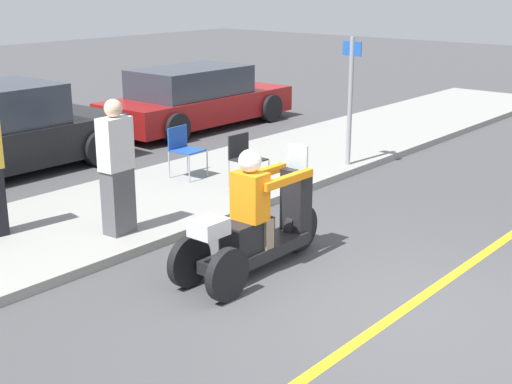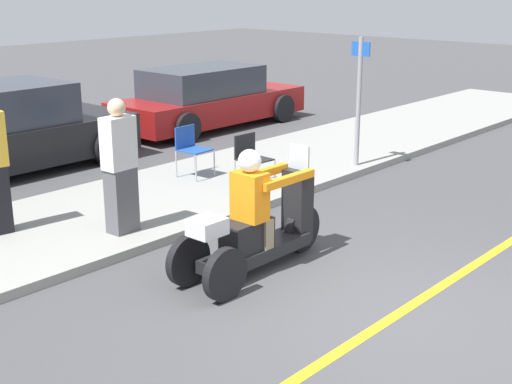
% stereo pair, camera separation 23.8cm
% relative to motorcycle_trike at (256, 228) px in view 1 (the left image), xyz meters
% --- Properties ---
extents(ground_plane, '(60.00, 60.00, 0.00)m').
position_rel_motorcycle_trike_xyz_m(ground_plane, '(0.12, -1.81, -0.53)').
color(ground_plane, '#424244').
extents(lane_stripe, '(24.00, 0.12, 0.01)m').
position_rel_motorcycle_trike_xyz_m(lane_stripe, '(0.00, -1.81, -0.53)').
color(lane_stripe, gold).
rests_on(lane_stripe, ground).
extents(sidewalk_strip, '(28.00, 2.80, 0.12)m').
position_rel_motorcycle_trike_xyz_m(sidewalk_strip, '(0.12, 2.79, -0.47)').
color(sidewalk_strip, gray).
rests_on(sidewalk_strip, ground).
extents(motorcycle_trike, '(2.23, 0.66, 1.46)m').
position_rel_motorcycle_trike_xyz_m(motorcycle_trike, '(0.00, 0.00, 0.00)').
color(motorcycle_trike, black).
rests_on(motorcycle_trike, ground).
extents(spectator_near_curb, '(0.43, 0.27, 1.73)m').
position_rel_motorcycle_trike_xyz_m(spectator_near_curb, '(-0.39, 1.95, 0.42)').
color(spectator_near_curb, '#515156').
rests_on(spectator_near_curb, sidewalk_strip).
extents(folding_chair_curbside, '(0.49, 0.49, 0.82)m').
position_rel_motorcycle_trike_xyz_m(folding_chair_curbside, '(2.05, 3.27, 0.09)').
color(folding_chair_curbside, '#A5A8AD').
rests_on(folding_chair_curbside, sidewalk_strip).
extents(folding_chair_set_back, '(0.48, 0.48, 0.82)m').
position_rel_motorcycle_trike_xyz_m(folding_chair_set_back, '(2.23, 2.12, 0.09)').
color(folding_chair_set_back, '#A5A8AD').
rests_on(folding_chair_set_back, sidewalk_strip).
extents(parked_car_lot_center, '(4.70, 1.93, 1.36)m').
position_rel_motorcycle_trike_xyz_m(parked_car_lot_center, '(5.44, 6.33, 0.12)').
color(parked_car_lot_center, maroon).
rests_on(parked_car_lot_center, ground).
extents(street_sign, '(0.08, 0.36, 2.20)m').
position_rel_motorcycle_trike_xyz_m(street_sign, '(4.45, 1.64, 0.79)').
color(street_sign, gray).
rests_on(street_sign, sidewalk_strip).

